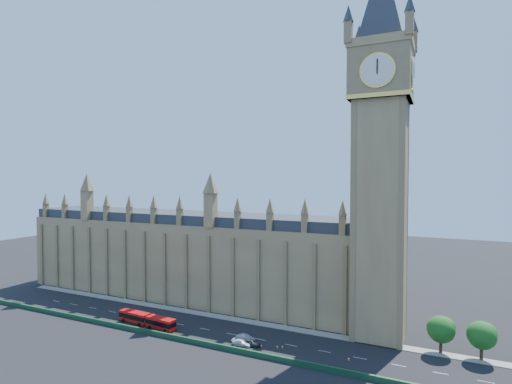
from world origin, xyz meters
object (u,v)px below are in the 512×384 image
at_px(red_bus, 147,320).
at_px(car_grey, 251,343).
at_px(car_white, 242,343).
at_px(car_silver, 245,338).

xyz_separation_m(red_bus, car_grey, (30.61, 0.45, -0.88)).
distance_m(red_bus, car_white, 28.60).
bearing_deg(car_silver, red_bus, 98.46).
height_order(red_bus, car_grey, red_bus).
bearing_deg(red_bus, car_white, 4.17).
relative_size(car_grey, car_silver, 0.97).
xyz_separation_m(car_grey, car_silver, (-2.41, 1.92, 0.00)).
height_order(car_grey, car_silver, car_silver).
relative_size(red_bus, car_white, 3.97).
distance_m(car_grey, car_silver, 3.08).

